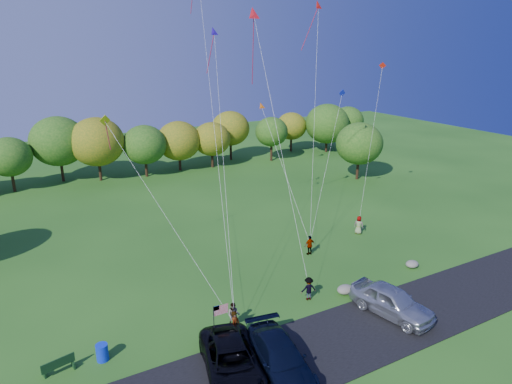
# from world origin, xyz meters

# --- Properties ---
(ground) EXTENTS (140.00, 140.00, 0.00)m
(ground) POSITION_xyz_m (0.00, 0.00, 0.00)
(ground) COLOR #225317
(ground) RESTS_ON ground
(asphalt_lane) EXTENTS (44.00, 6.00, 0.06)m
(asphalt_lane) POSITION_xyz_m (0.00, -4.00, 0.03)
(asphalt_lane) COLOR black
(asphalt_lane) RESTS_ON ground
(treeline) EXTENTS (76.42, 28.22, 8.39)m
(treeline) POSITION_xyz_m (-2.10, 36.19, 4.68)
(treeline) COLOR #392214
(treeline) RESTS_ON ground
(minivan_dark) EXTENTS (4.33, 6.70, 1.72)m
(minivan_dark) POSITION_xyz_m (-6.88, -3.58, 0.92)
(minivan_dark) COLOR black
(minivan_dark) RESTS_ON asphalt_lane
(minivan_navy) EXTENTS (3.38, 6.30, 1.74)m
(minivan_navy) POSITION_xyz_m (-4.50, -4.60, 0.93)
(minivan_navy) COLOR black
(minivan_navy) RESTS_ON asphalt_lane
(minivan_silver) EXTENTS (3.32, 5.99, 1.93)m
(minivan_silver) POSITION_xyz_m (4.73, -3.45, 1.02)
(minivan_silver) COLOR #B0B4BB
(minivan_silver) RESTS_ON asphalt_lane
(flyer_a) EXTENTS (0.82, 0.78, 1.89)m
(flyer_a) POSITION_xyz_m (-5.29, -0.80, 0.95)
(flyer_a) COLOR #4C4C59
(flyer_a) RESTS_ON ground
(flyer_b) EXTENTS (1.01, 0.97, 1.64)m
(flyer_b) POSITION_xyz_m (-4.79, 0.41, 0.82)
(flyer_b) COLOR #4C4C59
(flyer_b) RESTS_ON ground
(flyer_c) EXTENTS (1.19, 0.84, 1.68)m
(flyer_c) POSITION_xyz_m (1.15, 0.75, 0.84)
(flyer_c) COLOR #4C4C59
(flyer_c) RESTS_ON ground
(flyer_d) EXTENTS (1.00, 0.42, 1.71)m
(flyer_d) POSITION_xyz_m (5.37, 6.53, 0.85)
(flyer_d) COLOR #4C4C59
(flyer_d) RESTS_ON ground
(flyer_e) EXTENTS (0.93, 1.00, 1.72)m
(flyer_e) POSITION_xyz_m (11.96, 7.96, 0.86)
(flyer_e) COLOR #4C4C59
(flyer_e) RESTS_ON ground
(park_bench) EXTENTS (1.74, 0.66, 0.97)m
(park_bench) POSITION_xyz_m (-14.93, 1.12, 0.52)
(park_bench) COLOR black
(park_bench) RESTS_ON ground
(trash_barrel) EXTENTS (0.67, 0.67, 1.00)m
(trash_barrel) POSITION_xyz_m (-12.65, 1.11, 0.50)
(trash_barrel) COLOR #0E2EDB
(trash_barrel) RESTS_ON ground
(flag_assembly) EXTENTS (0.96, 0.62, 2.59)m
(flag_assembly) POSITION_xyz_m (-6.33, -0.70, 1.95)
(flag_assembly) COLOR black
(flag_assembly) RESTS_ON ground
(boulder_near) EXTENTS (1.24, 0.97, 0.62)m
(boulder_near) POSITION_xyz_m (3.90, 0.13, 0.31)
(boulder_near) COLOR gray
(boulder_near) RESTS_ON ground
(boulder_far) EXTENTS (1.08, 0.90, 0.56)m
(boulder_far) POSITION_xyz_m (11.13, 0.67, 0.28)
(boulder_far) COLOR slate
(boulder_far) RESTS_ON ground
(kites_aloft) EXTENTS (26.40, 9.52, 13.70)m
(kites_aloft) POSITION_xyz_m (3.49, 13.90, 19.00)
(kites_aloft) COLOR red
(kites_aloft) RESTS_ON ground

